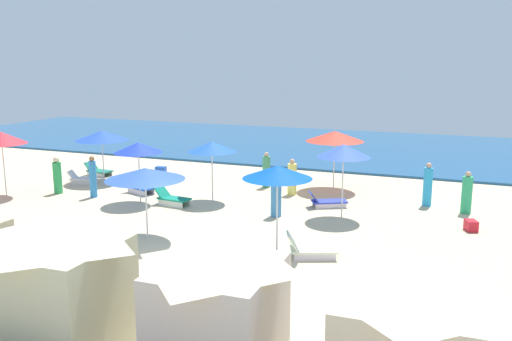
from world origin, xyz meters
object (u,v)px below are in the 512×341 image
cabana_2 (58,291)px  umbrella_7 (102,136)px  umbrella_1 (335,136)px  beachgoer_6 (266,171)px  umbrella_5 (1,138)px  lounge_chair_7_1 (82,179)px  umbrella_0 (212,147)px  cooler_box_0 (471,226)px  umbrella_4 (277,172)px  umbrella_6 (138,148)px  lounge_chair_7_0 (98,171)px  beachgoer_4 (428,186)px  umbrella_3 (145,174)px  beachgoer_7 (93,178)px  lounge_chair_2_0 (327,201)px  cooler_box_1 (161,171)px  beachgoer_1 (467,194)px  umbrella_2 (344,151)px  lounge_chair_6_1 (139,187)px  beachgoer_2 (276,197)px  lounge_chair_4_0 (310,249)px  beachgoer_0 (292,178)px  lounge_chair_6_0 (172,198)px  beachgoer_5 (57,176)px  cabana_3 (219,317)px

cabana_2 → umbrella_7: (-9.12, 13.29, 0.64)m
umbrella_1 → beachgoer_6: umbrella_1 is taller
umbrella_5 → lounge_chair_7_1: size_ratio=1.99×
umbrella_0 → lounge_chair_7_1: size_ratio=1.77×
cooler_box_0 → umbrella_4: bearing=-73.2°
cabana_2 → umbrella_0: 12.21m
umbrella_6 → lounge_chair_7_0: umbrella_6 is taller
umbrella_7 → beachgoer_4: size_ratio=1.42×
umbrella_0 → umbrella_5: (-8.34, -2.43, 0.24)m
umbrella_3 → beachgoer_7: umbrella_3 is taller
lounge_chair_7_0 → lounge_chair_2_0: bearing=-91.1°
lounge_chair_2_0 → cooler_box_1: bearing=44.3°
beachgoer_1 → umbrella_2: bearing=98.4°
cooler_box_1 → umbrella_5: bearing=54.2°
umbrella_1 → umbrella_5: size_ratio=0.95×
lounge_chair_6_1 → beachgoer_2: size_ratio=0.91×
umbrella_7 → beachgoer_7: umbrella_7 is taller
umbrella_2 → lounge_chair_4_0: umbrella_2 is taller
lounge_chair_4_0 → cooler_box_1: 12.97m
cooler_box_1 → beachgoer_7: bearing=83.5°
umbrella_0 → cooler_box_1: size_ratio=4.86×
umbrella_4 → cooler_box_0: 7.16m
lounge_chair_7_0 → cabana_2: bearing=-138.2°
beachgoer_0 → umbrella_7: bearing=47.6°
umbrella_3 → lounge_chair_6_0: (-1.35, 3.81, -1.82)m
umbrella_1 → beachgoer_5: size_ratio=1.62×
lounge_chair_4_0 → umbrella_6: 8.90m
lounge_chair_6_1 → cooler_box_1: 3.72m
umbrella_0 → lounge_chair_7_1: bearing=175.6°
umbrella_4 → beachgoer_5: (-11.00, 3.34, -1.66)m
beachgoer_7 → umbrella_2: bearing=155.6°
cooler_box_0 → cooler_box_1: bearing=-127.5°
umbrella_1 → umbrella_7: umbrella_1 is taller
beachgoer_4 → cooler_box_1: size_ratio=3.45×
umbrella_2 → beachgoer_0: 4.08m
beachgoer_4 → cooler_box_0: size_ratio=3.63×
umbrella_1 → cooler_box_0: bearing=-36.0°
beachgoer_2 → beachgoer_5: bearing=-158.9°
cabana_2 → lounge_chair_7_0: size_ratio=2.08×
beachgoer_5 → beachgoer_7: 1.81m
lounge_chair_6_0 → beachgoer_5: size_ratio=0.93×
umbrella_0 → umbrella_2: 5.35m
beachgoer_1 → beachgoer_6: beachgoer_6 is taller
umbrella_0 → lounge_chair_4_0: size_ratio=1.52×
lounge_chair_6_1 → beachgoer_6: beachgoer_6 is taller
cabana_3 → lounge_chair_6_1: 14.87m
umbrella_1 → lounge_chair_4_0: (1.40, -8.49, -2.08)m
umbrella_2 → lounge_chair_7_0: 13.14m
lounge_chair_7_0 → beachgoer_0: bearing=-84.6°
umbrella_0 → umbrella_7: bearing=167.3°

